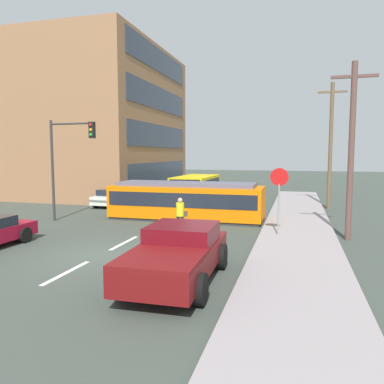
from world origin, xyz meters
TOP-DOWN VIEW (x-y plane):
  - ground_plane at (0.00, 10.00)m, footprint 120.00×120.00m
  - sidewalk_curb_right at (6.80, 6.00)m, footprint 3.20×36.00m
  - lane_stripe_0 at (0.00, -2.00)m, footprint 0.16×2.40m
  - lane_stripe_1 at (0.00, 2.00)m, footprint 0.16×2.40m
  - lane_stripe_2 at (0.00, 6.00)m, footprint 0.16×2.40m
  - lane_stripe_3 at (0.00, 14.01)m, footprint 0.16×2.40m
  - lane_stripe_4 at (0.00, 20.01)m, footprint 0.16×2.40m
  - corner_building at (-13.55, 19.40)m, footprint 17.34×15.64m
  - streetcar_tram at (0.86, 8.01)m, footprint 8.40×2.56m
  - city_bus at (-0.79, 16.22)m, footprint 2.66×5.84m
  - pedestrian_crossing at (1.73, 4.12)m, footprint 0.51×0.36m
  - pickup_truck_parked at (3.51, -1.82)m, footprint 2.37×5.04m
  - parked_sedan_mid at (-5.48, 11.97)m, footprint 2.07×4.08m
  - stop_sign at (5.99, 4.62)m, footprint 0.76×0.07m
  - traffic_light_mast at (-4.97, 5.73)m, footprint 2.65×0.33m
  - utility_pole_near at (8.83, 5.01)m, footprint 1.80×0.24m
  - utility_pole_mid at (8.75, 14.39)m, footprint 1.80×0.24m

SIDE VIEW (x-z plane):
  - ground_plane at x=0.00m, z-range 0.00..0.00m
  - lane_stripe_0 at x=0.00m, z-range 0.00..0.01m
  - lane_stripe_1 at x=0.00m, z-range 0.00..0.01m
  - lane_stripe_2 at x=0.00m, z-range 0.00..0.01m
  - lane_stripe_3 at x=0.00m, z-range 0.00..0.01m
  - lane_stripe_4 at x=0.00m, z-range 0.00..0.01m
  - sidewalk_curb_right at x=6.80m, z-range 0.00..0.14m
  - parked_sedan_mid at x=-5.48m, z-range 0.03..1.22m
  - pickup_truck_parked at x=3.51m, z-range 0.02..1.57m
  - pedestrian_crossing at x=1.73m, z-range 0.11..1.78m
  - streetcar_tram at x=0.86m, z-range 0.04..2.09m
  - city_bus at x=-0.79m, z-range 0.14..2.04m
  - stop_sign at x=5.99m, z-range 0.75..3.63m
  - traffic_light_mast at x=-4.97m, z-range 1.05..6.43m
  - utility_pole_near at x=8.83m, z-range 0.18..7.51m
  - utility_pole_mid at x=8.75m, z-range 0.18..8.34m
  - corner_building at x=-13.55m, z-range 0.00..12.80m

